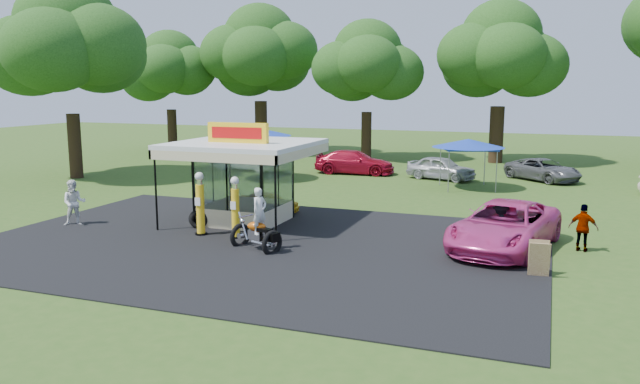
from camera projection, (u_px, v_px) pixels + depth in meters
The scene contains 24 objects.
ground at pixel (230, 258), 20.64m from camera, with size 120.00×120.00×0.00m, color #30531A.
asphalt_apron at pixel (257, 243), 22.48m from camera, with size 20.00×14.00×0.04m, color black.
gas_station_kiosk at pixel (245, 180), 25.63m from camera, with size 5.40×5.40×4.18m.
gas_pump_left at pixel (200, 205), 23.53m from camera, with size 0.45×0.45×2.44m.
gas_pump_right at pixel (235, 209), 23.06m from camera, with size 0.44×0.44×2.34m.
motorcycle at pixel (258, 225), 21.45m from camera, with size 2.02×1.48×2.29m.
spare_tires at pixel (198, 219), 24.88m from camera, with size 0.93×0.79×0.75m.
a_frame_sign at pixel (539, 259), 18.55m from camera, with size 0.62×0.58×1.08m.
kiosk_car at pixel (268, 202), 27.89m from camera, with size 1.13×2.82×0.96m, color yellow.
pink_sedan at pixel (505, 226), 21.58m from camera, with size 2.75×5.97×1.66m, color #D93A8B.
spectator_west at pixel (74, 203), 25.28m from camera, with size 0.91×0.71×1.88m, color white.
spectator_east_a at pixel (500, 225), 21.83m from camera, with size 1.05×0.60×1.62m, color black.
spectator_east_b at pixel (583, 228), 21.33m from camera, with size 0.97×0.40×1.65m, color gray.
bg_car_a at pixel (247, 158), 41.59m from camera, with size 1.73×4.97×1.64m, color silver.
bg_car_b at pixel (354, 162), 40.16m from camera, with size 2.09×5.15×1.49m, color #AA0D24.
bg_car_c at pixel (441, 168), 37.65m from camera, with size 1.67×4.15×1.41m, color #A2A2A6.
bg_car_d at pixel (543, 170), 37.27m from camera, with size 2.17×4.70×1.31m, color #59595C.
tent_west at pixel (254, 132), 37.38m from camera, with size 4.55×4.55×3.18m.
tent_east at pixel (468, 144), 34.09m from camera, with size 3.93×3.93×2.75m.
oak_far_a at pixel (170, 76), 53.12m from camera, with size 8.47×8.47×10.03m.
oak_far_b at pixel (260, 61), 51.58m from camera, with size 10.06×10.06×12.00m.
oak_far_c at pixel (367, 73), 46.82m from camera, with size 8.72×8.72×10.28m.
oak_far_d at pixel (500, 62), 44.84m from camera, with size 9.62×9.62×11.45m.
oak_near at pixel (69, 57), 37.27m from camera, with size 10.10×10.10×11.63m.
Camera 1 is at (9.77, -17.67, 5.65)m, focal length 35.00 mm.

